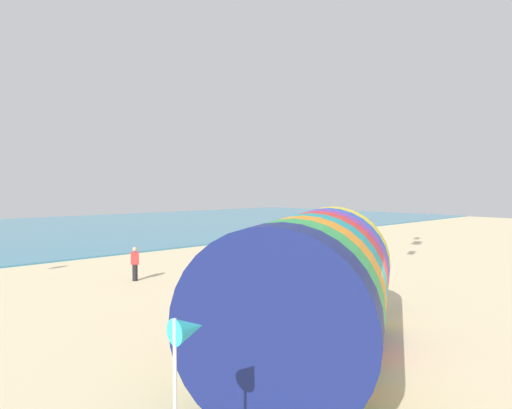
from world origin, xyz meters
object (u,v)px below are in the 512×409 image
giant_inflatable_tube (312,287)px  beach_flag (187,338)px  kite_handler (333,285)px  bystander_mid_beach (234,274)px  bystander_near_water (135,264)px

giant_inflatable_tube → beach_flag: bearing=-156.8°
kite_handler → bystander_mid_beach: 4.30m
kite_handler → bystander_near_water: size_ratio=1.04×
bystander_near_water → beach_flag: 15.85m
giant_inflatable_tube → kite_handler: 5.16m
kite_handler → beach_flag: 11.03m
giant_inflatable_tube → kite_handler: (4.36, 2.57, -1.02)m
bystander_mid_beach → giant_inflatable_tube: bearing=-115.9°
bystander_near_water → kite_handler: bearing=-73.5°
giant_inflatable_tube → bystander_near_water: giant_inflatable_tube is taller
kite_handler → bystander_near_water: kite_handler is taller
kite_handler → beach_flag: bearing=-153.4°
kite_handler → bystander_mid_beach: kite_handler is taller
kite_handler → bystander_near_water: (-2.73, 9.23, -0.04)m
kite_handler → bystander_near_water: 9.62m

